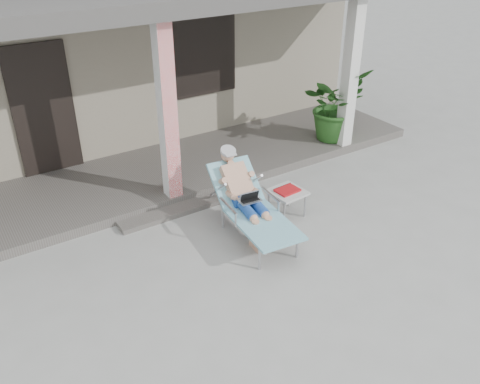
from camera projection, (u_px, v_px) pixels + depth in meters
ground at (251, 276)px, 6.31m from camera, size 60.00×60.00×0.00m
house at (73, 39)px, 10.24m from camera, size 10.40×5.40×3.30m
porch_deck at (151, 177)px, 8.47m from camera, size 10.00×2.00×0.15m
porch_overhang at (136, 6)px, 7.09m from camera, size 10.00×2.30×2.85m
porch_step at (183, 209)px, 7.65m from camera, size 2.00×0.30×0.07m
lounger at (248, 188)px, 6.85m from camera, size 0.81×1.78×1.13m
side_table at (287, 193)px, 7.40m from camera, size 0.51×0.51×0.43m
potted_palm at (335, 105)px, 9.39m from camera, size 1.39×1.27×1.31m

